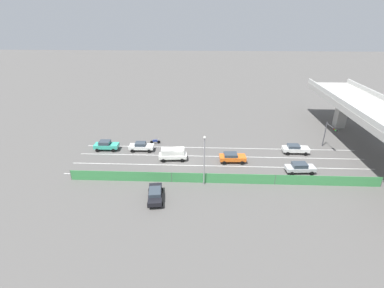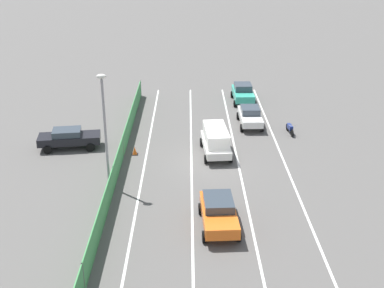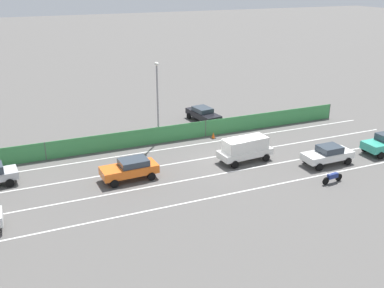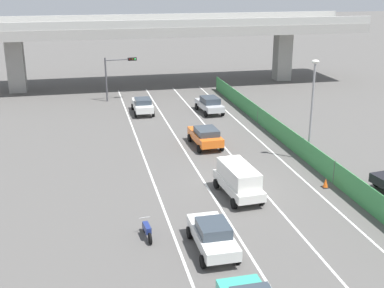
{
  "view_description": "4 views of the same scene",
  "coord_description": "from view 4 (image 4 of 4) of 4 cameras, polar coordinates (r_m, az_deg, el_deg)",
  "views": [
    {
      "loc": [
        41.39,
        3.44,
        22.58
      ],
      "look_at": [
        -2.33,
        1.59,
        1.98
      ],
      "focal_mm": 26.17,
      "sensor_mm": 36.0,
      "label": 1
    },
    {
      "loc": [
        1.88,
        32.43,
        15.31
      ],
      "look_at": [
        1.64,
        0.6,
        1.72
      ],
      "focal_mm": 46.53,
      "sensor_mm": 36.0,
      "label": 2
    },
    {
      "loc": [
        -30.22,
        16.12,
        14.9
      ],
      "look_at": [
        2.71,
        2.11,
        1.08
      ],
      "focal_mm": 41.39,
      "sensor_mm": 36.0,
      "label": 3
    },
    {
      "loc": [
        -9.29,
        -29.35,
        13.3
      ],
      "look_at": [
        -2.04,
        3.31,
        2.02
      ],
      "focal_mm": 47.1,
      "sensor_mm": 36.0,
      "label": 4
    }
  ],
  "objects": [
    {
      "name": "lane_line_right_edge",
      "position": [
        40.81,
        8.77,
        -0.62
      ],
      "size": [
        0.14,
        48.95,
        0.01
      ],
      "primitive_type": "cube",
      "color": "silver",
      "rests_on": "ground"
    },
    {
      "name": "car_sedan_silver",
      "position": [
        51.02,
        2.01,
        4.55
      ],
      "size": [
        2.24,
        4.6,
        1.63
      ],
      "color": "#B7BABC",
      "rests_on": "ground"
    },
    {
      "name": "lane_line_mid_right",
      "position": [
        39.76,
        4.25,
        -0.97
      ],
      "size": [
        0.14,
        48.95,
        0.01
      ],
      "primitive_type": "cube",
      "color": "silver",
      "rests_on": "ground"
    },
    {
      "name": "car_hatchback_white",
      "position": [
        50.97,
        -5.61,
        4.45
      ],
      "size": [
        1.99,
        4.55,
        1.6
      ],
      "color": "silver",
      "rests_on": "ground"
    },
    {
      "name": "traffic_cone",
      "position": [
        34.31,
        14.88,
        -4.32
      ],
      "size": [
        0.47,
        0.47,
        0.63
      ],
      "color": "orange",
      "rests_on": "ground"
    },
    {
      "name": "ground_plane",
      "position": [
        33.54,
        4.65,
        -4.8
      ],
      "size": [
        300.0,
        300.0,
        0.0
      ],
      "primitive_type": "plane",
      "color": "#565451"
    },
    {
      "name": "car_sedan_white",
      "position": [
        25.75,
        2.36,
        -10.25
      ],
      "size": [
        1.97,
        4.35,
        1.59
      ],
      "color": "white",
      "rests_on": "ground"
    },
    {
      "name": "traffic_light",
      "position": [
        56.23,
        -8.44,
        8.35
      ],
      "size": [
        3.53,
        0.56,
        4.82
      ],
      "color": "#47474C",
      "rests_on": "ground"
    },
    {
      "name": "lane_line_mid_left",
      "position": [
        38.96,
        -0.49,
        -1.33
      ],
      "size": [
        0.14,
        48.95,
        0.01
      ],
      "primitive_type": "cube",
      "color": "silver",
      "rests_on": "ground"
    },
    {
      "name": "elevated_overpass",
      "position": [
        63.33,
        -4.12,
        12.64
      ],
      "size": [
        52.38,
        9.4,
        8.47
      ],
      "color": "#A09E99",
      "rests_on": "ground"
    },
    {
      "name": "motorcycle",
      "position": [
        27.16,
        -5.12,
        -9.67
      ],
      "size": [
        0.6,
        1.95,
        0.93
      ],
      "color": "black",
      "rests_on": "ground"
    },
    {
      "name": "street_lamp",
      "position": [
        37.89,
        13.47,
        4.77
      ],
      "size": [
        0.6,
        0.36,
        7.57
      ],
      "color": "gray",
      "rests_on": "ground"
    },
    {
      "name": "green_fence",
      "position": [
        41.18,
        11.0,
        0.6
      ],
      "size": [
        0.1,
        45.05,
        1.6
      ],
      "color": "#3D8E4C",
      "rests_on": "ground"
    },
    {
      "name": "car_van_white",
      "position": [
        31.69,
        5.28,
        -3.96
      ],
      "size": [
        2.29,
        4.74,
        2.05
      ],
      "color": "silver",
      "rests_on": "ground"
    },
    {
      "name": "car_taxi_orange",
      "position": [
        40.81,
        1.54,
        0.94
      ],
      "size": [
        2.24,
        4.4,
        1.61
      ],
      "color": "orange",
      "rests_on": "ground"
    },
    {
      "name": "lane_line_left_edge",
      "position": [
        38.45,
        -5.4,
        -1.69
      ],
      "size": [
        0.14,
        48.95,
        0.01
      ],
      "primitive_type": "cube",
      "color": "silver",
      "rests_on": "ground"
    }
  ]
}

